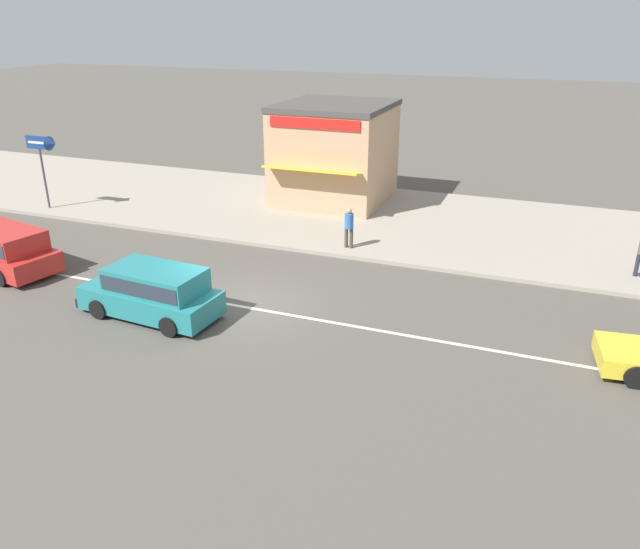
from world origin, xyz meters
The scene contains 8 objects.
ground_plane centered at (0.00, 0.00, 0.00)m, with size 160.00×160.00×0.00m, color #544F47.
lane_centre_stripe centered at (0.00, 0.00, 0.00)m, with size 50.40×0.14×0.01m, color silver.
kerb_strip centered at (0.00, 10.04, 0.07)m, with size 68.00×10.00×0.15m, color #9E9384.
minivan_red_0 centered at (-9.28, -0.29, 0.85)m, with size 5.17×2.85×1.56m.
minivan_teal_3 centered at (-2.04, -1.52, 0.84)m, with size 4.44×2.11×1.56m.
arrow_signboard centered at (-12.46, 5.89, 2.95)m, with size 1.64×0.63×3.33m.
pedestrian_mid_kerb centered at (1.61, 5.86, 1.06)m, with size 0.34×0.34×1.57m.
shopfront_corner_warung centered at (-1.20, 12.04, 2.42)m, with size 4.92×6.08×4.52m.
Camera 1 is at (8.66, -15.47, 8.43)m, focal length 35.00 mm.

